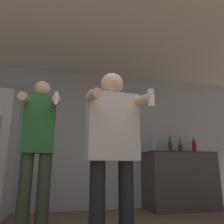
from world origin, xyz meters
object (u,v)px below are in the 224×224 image
bottle_tall_gin (170,146)px  person_man_side (38,145)px  bottle_brown_liquor (154,147)px  bottle_clear_vodka (194,146)px  bottle_amber_bourbon (180,148)px  person_woman_foreground (112,143)px

bottle_tall_gin → person_man_side: size_ratio=0.18×
bottle_brown_liquor → bottle_clear_vodka: bearing=0.0°
bottle_tall_gin → bottle_clear_vodka: 0.51m
bottle_amber_bourbon → person_man_side: 2.79m
bottle_tall_gin → person_woman_foreground: 2.57m
bottle_amber_bourbon → bottle_tall_gin: bearing=180.0°
bottle_brown_liquor → person_woman_foreground: size_ratio=0.17×
bottle_brown_liquor → person_man_side: (-1.96, -1.22, -0.13)m
bottle_tall_gin → person_woman_foreground: size_ratio=0.20×
bottle_tall_gin → person_woman_foreground: (-1.62, -1.98, -0.19)m
bottle_brown_liquor → bottle_clear_vodka: 0.85m
bottle_clear_vodka → person_man_side: (-2.81, -1.22, -0.15)m
bottle_amber_bourbon → bottle_tall_gin: 0.21m
bottle_brown_liquor → person_man_side: 2.31m
bottle_brown_liquor → bottle_clear_vodka: (0.85, 0.00, 0.02)m
bottle_tall_gin → person_woman_foreground: person_woman_foreground is taller
bottle_brown_liquor → bottle_tall_gin: size_ratio=0.86×
bottle_amber_bourbon → person_man_side: size_ratio=0.16×
person_woman_foreground → person_man_side: bearing=131.6°
bottle_amber_bourbon → bottle_tall_gin: (-0.21, 0.00, 0.03)m
bottle_brown_liquor → bottle_amber_bourbon: 0.55m
person_man_side → bottle_amber_bourbon: bearing=25.8°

